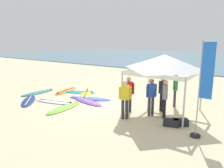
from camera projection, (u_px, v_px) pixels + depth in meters
ground_plane at (104, 105)px, 11.51m from camera, size 80.00×80.00×0.00m
sea at (215, 59)px, 36.41m from camera, size 80.00×36.00×0.10m
canopy_tent at (165, 62)px, 9.86m from camera, size 2.92×2.92×2.75m
surfboard_purple at (87, 101)px, 12.05m from camera, size 2.49×1.17×0.19m
surfboard_teal at (38, 92)px, 14.01m from camera, size 0.68×2.42×0.19m
surfboard_white at (55, 101)px, 11.99m from camera, size 2.58×1.24×0.19m
surfboard_navy at (29, 101)px, 12.13m from camera, size 2.11×2.09×0.19m
surfboard_orange at (66, 91)px, 14.46m from camera, size 1.11×2.36×0.19m
surfboard_yellow at (86, 94)px, 13.54m from camera, size 1.95×2.39×0.19m
surfboard_blue at (90, 98)px, 12.61m from camera, size 2.58×1.47×0.19m
surfboard_cyan at (79, 92)px, 14.13m from camera, size 2.22×1.50×0.19m
surfboard_lime at (64, 108)px, 10.93m from camera, size 0.91×2.45×0.19m
person_red at (128, 92)px, 10.20m from camera, size 0.51×0.34×1.71m
person_grey at (165, 96)px, 9.45m from camera, size 0.32×0.53×1.71m
person_yellow at (125, 97)px, 9.30m from camera, size 0.47×0.38×1.71m
person_black at (163, 92)px, 10.25m from camera, size 0.47×0.39×1.71m
person_blue at (151, 95)px, 9.70m from camera, size 0.37×0.48×1.71m
person_green at (175, 88)px, 11.07m from camera, size 0.33×0.52×1.71m
banner_flag at (202, 95)px, 7.38m from camera, size 0.60×0.36×3.40m
gear_bag_near_tent at (180, 122)px, 8.72m from camera, size 0.68×0.60×0.28m
gear_bag_by_pole at (171, 123)px, 8.69m from camera, size 0.67×0.48×0.28m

